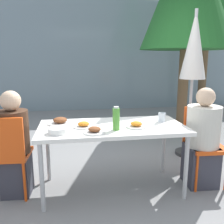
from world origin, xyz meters
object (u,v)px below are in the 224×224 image
object	(u,v)px
chair_left	(7,150)
bottle	(116,119)
person_left	(14,147)
salad_bowl	(58,130)
closed_umbrella	(194,52)
drinking_cup	(162,117)
person_right	(202,141)
chair_right	(203,139)

from	to	relation	value
chair_left	bottle	bearing A→B (deg)	-4.19
person_left	salad_bowl	distance (m)	0.58
person_left	closed_umbrella	size ratio (longest dim) A/B	0.53
drinking_cup	person_right	bearing A→B (deg)	-17.34
person_left	bottle	distance (m)	1.11
chair_left	person_right	size ratio (longest dim) A/B	0.79
chair_left	salad_bowl	distance (m)	0.60
chair_left	person_left	world-z (taller)	person_left
chair_right	bottle	size ratio (longest dim) A/B	3.71
closed_umbrella	drinking_cup	world-z (taller)	closed_umbrella
closed_umbrella	bottle	xyz separation A→B (m)	(-1.28, -1.00, -0.68)
salad_bowl	closed_umbrella	bearing A→B (deg)	28.88
chair_right	drinking_cup	distance (m)	0.56
chair_right	bottle	world-z (taller)	bottle
bottle	drinking_cup	xyz separation A→B (m)	(0.57, 0.25, -0.06)
chair_left	drinking_cup	size ratio (longest dim) A/B	8.58
chair_left	drinking_cup	bearing A→B (deg)	6.91
closed_umbrella	drinking_cup	xyz separation A→B (m)	(-0.71, -0.75, -0.75)
person_left	drinking_cup	world-z (taller)	person_left
closed_umbrella	salad_bowl	world-z (taller)	closed_umbrella
chair_right	bottle	xyz separation A→B (m)	(-1.06, -0.19, 0.32)
chair_right	person_right	xyz separation A→B (m)	(-0.05, -0.08, -0.00)
drinking_cup	salad_bowl	world-z (taller)	drinking_cup
chair_right	drinking_cup	size ratio (longest dim) A/B	8.58
chair_left	person_left	size ratio (longest dim) A/B	0.79
chair_left	chair_right	xyz separation A→B (m)	(2.16, 0.04, 0.00)
chair_left	closed_umbrella	size ratio (longest dim) A/B	0.42
chair_right	person_right	size ratio (longest dim) A/B	0.79
chair_left	person_left	bearing A→B (deg)	57.94
salad_bowl	chair_left	bearing A→B (deg)	161.91
bottle	salad_bowl	distance (m)	0.58
person_right	person_left	bearing A→B (deg)	-0.29
salad_bowl	person_left	bearing A→B (deg)	152.18
person_right	salad_bowl	world-z (taller)	person_right
person_left	drinking_cup	xyz separation A→B (m)	(1.61, 0.03, 0.25)
chair_right	closed_umbrella	world-z (taller)	closed_umbrella
bottle	drinking_cup	world-z (taller)	bottle
closed_umbrella	person_left	bearing A→B (deg)	-161.57
person_right	drinking_cup	distance (m)	0.53
person_right	salad_bowl	size ratio (longest dim) A/B	5.82
chair_right	drinking_cup	world-z (taller)	chair_right
closed_umbrella	drinking_cup	distance (m)	1.28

